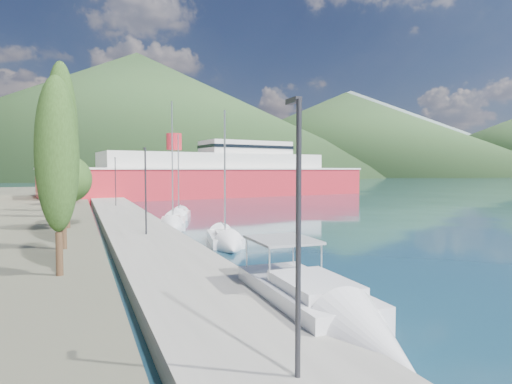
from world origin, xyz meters
name	(u,v)px	position (x,y,z in m)	size (l,w,h in m)	color
ground	(125,187)	(0.00, 120.00, 0.00)	(1400.00, 1400.00, 0.00)	#143649
quay	(126,219)	(-9.00, 26.00, 0.40)	(5.00, 88.00, 0.80)	gray
hills_far	(186,122)	(138.59, 618.73, 77.39)	(1480.00, 900.00, 180.00)	slate
hills_near	(205,123)	(98.04, 372.50, 49.18)	(1010.00, 520.00, 115.00)	#2B4824
tree_row	(69,164)	(-14.14, 32.55, 5.96)	(4.04, 64.30, 10.83)	#47301E
lamp_posts	(143,187)	(-9.00, 13.55, 4.08)	(0.15, 48.60, 6.06)	#2D2D33
motor_cruiser	(326,319)	(-6.12, -6.46, 0.56)	(2.98, 9.28, 3.39)	black
sailboat_near	(228,243)	(-3.97, 9.53, 0.28)	(3.52, 7.48, 10.35)	silver
sailboat_mid	(172,227)	(-5.73, 19.43, 0.30)	(4.19, 8.90, 12.39)	silver
sailboat_far	(178,217)	(-3.70, 26.62, 0.28)	(4.12, 7.10, 9.95)	silver
ferry	(218,177)	(12.51, 63.53, 3.88)	(65.39, 21.77, 12.75)	red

